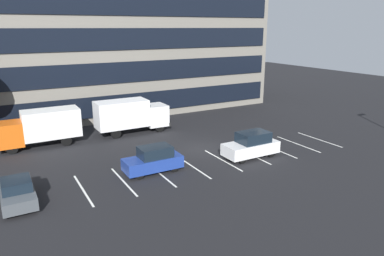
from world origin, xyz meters
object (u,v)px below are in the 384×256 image
box_truck_orange (41,126)px  box_truck_white (131,115)px  sedan_charcoal (17,191)px  suv_navy (153,160)px  suv_white (251,145)px

box_truck_orange → box_truck_white: bearing=0.0°
box_truck_white → sedan_charcoal: (-11.40, -10.92, -1.17)m
box_truck_white → suv_navy: box_truck_white is taller
box_truck_white → box_truck_orange: bearing=-180.0°
box_truck_orange → suv_navy: 12.30m
sedan_charcoal → suv_navy: size_ratio=1.04×
box_truck_orange → suv_navy: bearing=-58.9°
sedan_charcoal → suv_navy: (9.24, 0.42, 0.18)m
suv_navy → suv_white: size_ratio=0.92×
box_truck_white → sedan_charcoal: bearing=-136.2°
sedan_charcoal → suv_white: size_ratio=0.96×
box_truck_white → suv_white: (6.20, -11.57, -0.91)m
box_truck_orange → sedan_charcoal: 11.36m
box_truck_white → sedan_charcoal: size_ratio=1.65×
box_truck_white → suv_navy: (-2.15, -10.51, -0.99)m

